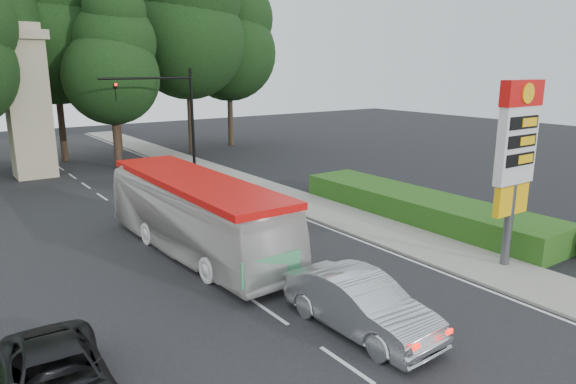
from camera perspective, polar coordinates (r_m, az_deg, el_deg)
ground at (r=13.32m, az=7.99°, el=-19.49°), size 120.00×120.00×0.00m
road_surface at (r=22.65m, az=-13.33°, el=-5.37°), size 14.00×80.00×0.02m
sidewalk_right at (r=26.78m, az=3.71°, el=-1.95°), size 3.00×80.00×0.12m
hedge at (r=25.94m, az=14.51°, el=-1.65°), size 3.00×14.00×1.20m
gas_station_pylon at (r=19.92m, az=24.05°, el=4.38°), size 2.10×0.45×6.85m
traffic_signal_mast at (r=34.81m, az=-12.62°, el=9.09°), size 6.10×0.35×7.20m
monument at (r=38.49m, az=-26.98°, el=9.01°), size 3.00×3.00×10.05m
tree_center_right at (r=44.04m, az=-24.89°, el=17.37°), size 9.24×9.24×18.15m
tree_east_near at (r=47.12m, az=-19.03°, el=15.91°), size 8.12×8.12×15.95m
tree_east_mid at (r=45.28m, az=-11.26°, el=18.62°), size 9.52×9.52×18.70m
tree_far_east at (r=49.24m, az=-6.67°, el=17.19°), size 8.68×8.68×17.05m
tree_monument_right at (r=39.16m, az=-19.16°, el=14.05°), size 6.72×6.72×13.20m
transit_bus at (r=20.66m, az=-10.21°, el=-2.61°), size 3.16×11.20×3.09m
sedan_silver at (r=14.84m, az=8.06°, el=-12.19°), size 1.90×5.02×1.64m
suv_charcoal at (r=12.88m, az=-24.26°, el=-18.51°), size 2.47×4.85×1.31m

